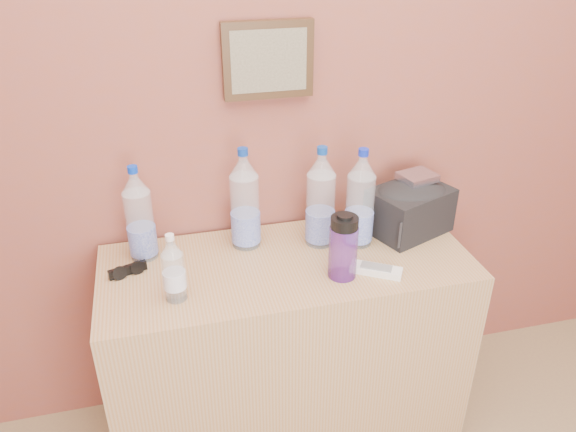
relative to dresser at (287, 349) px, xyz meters
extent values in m
plane|color=brown|center=(0.05, 0.28, 0.96)|extent=(4.00, 0.00, 4.00)
cube|color=tan|center=(0.00, 0.00, 0.00)|extent=(1.25, 0.52, 0.78)
cylinder|color=silver|center=(-0.47, 0.15, 0.54)|extent=(0.09, 0.09, 0.29)
cylinder|color=#0833BB|center=(-0.47, 0.15, 0.72)|extent=(0.03, 0.03, 0.02)
cylinder|color=white|center=(-0.11, 0.14, 0.55)|extent=(0.10, 0.10, 0.32)
cylinder|color=navy|center=(-0.11, 0.14, 0.74)|extent=(0.04, 0.04, 0.02)
cylinder|color=silver|center=(0.14, 0.09, 0.55)|extent=(0.10, 0.10, 0.32)
cylinder|color=navy|center=(0.14, 0.09, 0.74)|extent=(0.04, 0.04, 0.02)
cylinder|color=#C3E8F3|center=(0.27, 0.06, 0.55)|extent=(0.10, 0.10, 0.31)
cylinder|color=#0E24B5|center=(0.27, 0.06, 0.74)|extent=(0.03, 0.03, 0.02)
cylinder|color=silver|center=(-0.38, -0.12, 0.49)|extent=(0.07, 0.07, 0.20)
cylinder|color=silver|center=(-0.38, -0.12, 0.61)|extent=(0.03, 0.03, 0.02)
cylinder|color=#572185|center=(0.15, -0.12, 0.48)|extent=(0.09, 0.09, 0.18)
cylinder|color=black|center=(0.15, -0.12, 0.59)|extent=(0.09, 0.09, 0.05)
cube|color=silver|center=(0.27, -0.14, 0.40)|extent=(0.17, 0.13, 0.02)
cube|color=silver|center=(0.51, 0.12, 0.59)|extent=(0.15, 0.13, 0.03)
camera|label=1|loc=(-0.38, -1.54, 1.44)|focal=35.00mm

